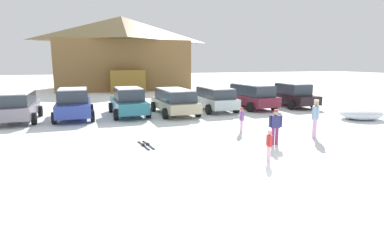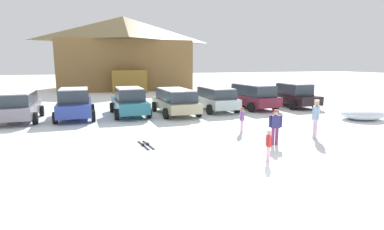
% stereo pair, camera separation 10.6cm
% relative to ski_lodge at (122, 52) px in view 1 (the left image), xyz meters
% --- Properties ---
extents(ground, '(160.00, 160.00, 0.00)m').
position_rel_ski_lodge_xyz_m(ground, '(1.30, -31.82, -4.42)').
color(ground, white).
extents(ski_lodge, '(15.69, 12.16, 8.72)m').
position_rel_ski_lodge_xyz_m(ski_lodge, '(0.00, 0.00, 0.00)').
color(ski_lodge, brown).
rests_on(ski_lodge, ground).
extents(parked_grey_wagon, '(2.21, 4.30, 1.64)m').
position_rel_ski_lodge_xyz_m(parked_grey_wagon, '(-7.88, -19.90, -3.53)').
color(parked_grey_wagon, gray).
rests_on(parked_grey_wagon, ground).
extents(parked_blue_hatchback, '(2.19, 4.29, 1.77)m').
position_rel_ski_lodge_xyz_m(parked_blue_hatchback, '(-4.96, -20.10, -3.54)').
color(parked_blue_hatchback, '#2A3E97').
rests_on(parked_blue_hatchback, ground).
extents(parked_teal_hatchback, '(2.19, 4.64, 1.72)m').
position_rel_ski_lodge_xyz_m(parked_teal_hatchback, '(-1.85, -19.93, -3.56)').
color(parked_teal_hatchback, '#276E82').
rests_on(parked_teal_hatchback, ground).
extents(parked_beige_suv, '(2.36, 4.73, 1.59)m').
position_rel_ski_lodge_xyz_m(parked_beige_suv, '(0.94, -20.47, -3.55)').
color(parked_beige_suv, '#B7AE89').
rests_on(parked_beige_suv, ground).
extents(parked_silver_wagon, '(2.13, 4.17, 1.58)m').
position_rel_ski_lodge_xyz_m(parked_silver_wagon, '(3.84, -20.06, -3.56)').
color(parked_silver_wagon, silver).
rests_on(parked_silver_wagon, ground).
extents(parked_maroon_van, '(2.35, 4.57, 1.71)m').
position_rel_ski_lodge_xyz_m(parked_maroon_van, '(6.72, -19.87, -3.50)').
color(parked_maroon_van, maroon).
rests_on(parked_maroon_van, ground).
extents(parked_black_sedan, '(2.13, 4.50, 1.73)m').
position_rel_ski_lodge_xyz_m(parked_black_sedan, '(9.96, -20.04, -3.56)').
color(parked_black_sedan, black).
rests_on(parked_black_sedan, ground).
extents(skier_teen_in_navy_coat, '(0.50, 0.30, 1.41)m').
position_rel_ski_lodge_xyz_m(skier_teen_in_navy_coat, '(2.79, -28.57, -3.63)').
color(skier_teen_in_navy_coat, '#793161').
rests_on(skier_teen_in_navy_coat, ground).
extents(skier_child_in_red_jacket, '(0.23, 0.37, 1.05)m').
position_rel_ski_lodge_xyz_m(skier_child_in_red_jacket, '(1.44, -30.23, -3.83)').
color(skier_child_in_red_jacket, '#E7AFCA').
rests_on(skier_child_in_red_jacket, ground).
extents(skier_adult_in_blue_parka, '(0.49, 0.45, 1.67)m').
position_rel_ski_lodge_xyz_m(skier_adult_in_blue_parka, '(5.04, -28.19, -3.48)').
color(skier_adult_in_blue_parka, '#DDA8D0').
rests_on(skier_adult_in_blue_parka, ground).
extents(skier_child_in_purple_jacket, '(0.25, 0.41, 1.16)m').
position_rel_ski_lodge_xyz_m(skier_child_in_purple_jacket, '(2.54, -26.27, -3.76)').
color(skier_child_in_purple_jacket, beige).
rests_on(skier_child_in_purple_jacket, ground).
extents(pair_of_skis, '(0.48, 1.41, 0.08)m').
position_rel_ski_lodge_xyz_m(pair_of_skis, '(-2.08, -27.06, -4.40)').
color(pair_of_skis, '#1D1F2E').
rests_on(pair_of_skis, ground).
extents(plowed_snow_pile, '(2.52, 2.02, 0.68)m').
position_rel_ski_lodge_xyz_m(plowed_snow_pile, '(10.59, -25.55, -4.08)').
color(plowed_snow_pile, white).
rests_on(plowed_snow_pile, ground).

